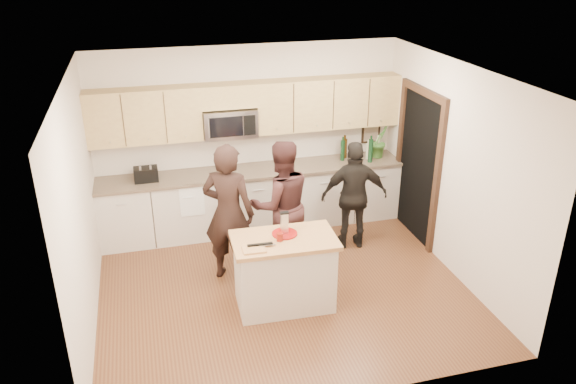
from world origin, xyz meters
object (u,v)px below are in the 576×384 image
object	(u,v)px
woman_left	(229,213)
woman_center	(281,205)
woman_right	(354,196)
island	(284,272)
toaster	(146,174)

from	to	relation	value
woman_left	woman_center	bearing A→B (deg)	-139.67
woman_center	woman_right	bearing A→B (deg)	-173.26
woman_left	woman_right	size ratio (longest dim) A/B	1.17
island	toaster	xyz separation A→B (m)	(-1.46, 2.05, 0.58)
woman_right	island	bearing A→B (deg)	50.82
island	woman_right	size ratio (longest dim) A/B	0.78
woman_left	woman_right	xyz separation A→B (m)	(1.81, 0.36, -0.13)
island	woman_left	xyz separation A→B (m)	(-0.51, 0.78, 0.46)
island	woman_right	xyz separation A→B (m)	(1.30, 1.14, 0.33)
toaster	woman_center	distance (m)	2.01
toaster	woman_right	world-z (taller)	woman_right
woman_center	woman_right	xyz separation A→B (m)	(1.10, 0.21, -0.09)
island	woman_center	xyz separation A→B (m)	(0.20, 0.93, 0.42)
woman_center	island	bearing A→B (deg)	73.98
woman_right	woman_left	bearing A→B (deg)	20.84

